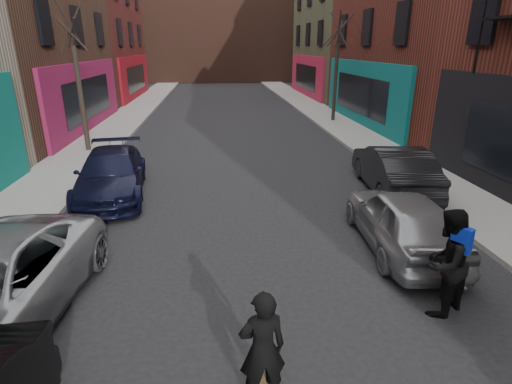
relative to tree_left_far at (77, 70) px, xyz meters
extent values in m
cube|color=gray|center=(-0.05, 12.00, -3.31)|extent=(2.50, 84.00, 0.13)
cube|color=gray|center=(12.45, 12.00, -3.31)|extent=(2.50, 84.00, 0.13)
cube|color=#47281E|center=(6.20, 38.00, 3.62)|extent=(40.00, 10.00, 14.00)
imported|color=black|center=(2.24, -5.41, -2.71)|extent=(2.42, 4.82, 1.34)
imported|color=gray|center=(9.40, -9.55, -2.69)|extent=(1.85, 4.12, 1.37)
imported|color=black|center=(10.80, -5.94, -2.65)|extent=(2.02, 4.56, 1.46)
imported|color=black|center=(5.85, -13.42, -2.49)|extent=(0.61, 0.43, 1.58)
imported|color=black|center=(9.07, -11.82, -2.44)|extent=(1.15, 1.08, 1.88)
cube|color=#0C24AB|center=(9.16, -11.98, -1.94)|extent=(0.27, 0.33, 0.42)
camera|label=1|loc=(5.39, -17.20, 0.90)|focal=28.00mm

